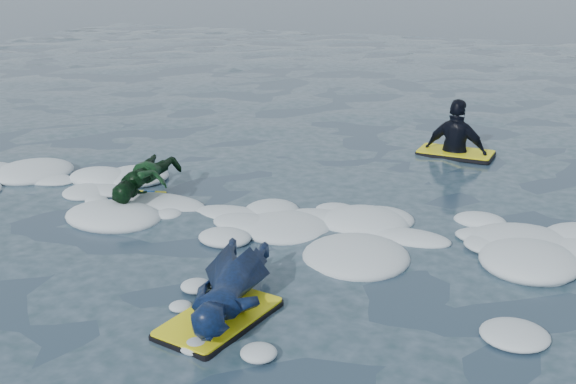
# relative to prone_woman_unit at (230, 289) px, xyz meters

# --- Properties ---
(ground) EXTENTS (120.00, 120.00, 0.00)m
(ground) POSITION_rel_prone_woman_unit_xyz_m (-1.57, 1.01, -0.24)
(ground) COLOR #1A2D3F
(ground) RESTS_ON ground
(foam_band) EXTENTS (12.00, 3.10, 0.30)m
(foam_band) POSITION_rel_prone_woman_unit_xyz_m (-1.57, 2.04, -0.24)
(foam_band) COLOR silver
(foam_band) RESTS_ON ground
(prone_woman_unit) EXTENTS (1.05, 1.90, 0.47)m
(prone_woman_unit) POSITION_rel_prone_woman_unit_xyz_m (0.00, 0.00, 0.00)
(prone_woman_unit) COLOR black
(prone_woman_unit) RESTS_ON ground
(prone_child_unit) EXTENTS (0.75, 1.40, 0.53)m
(prone_child_unit) POSITION_rel_prone_woman_unit_xyz_m (-2.39, 2.36, 0.03)
(prone_child_unit) COLOR black
(prone_child_unit) RESTS_ON ground
(waiting_rider_unit) EXTENTS (1.23, 0.73, 1.79)m
(waiting_rider_unit) POSITION_rel_prone_woman_unit_xyz_m (1.06, 6.13, -0.20)
(waiting_rider_unit) COLOR black
(waiting_rider_unit) RESTS_ON ground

